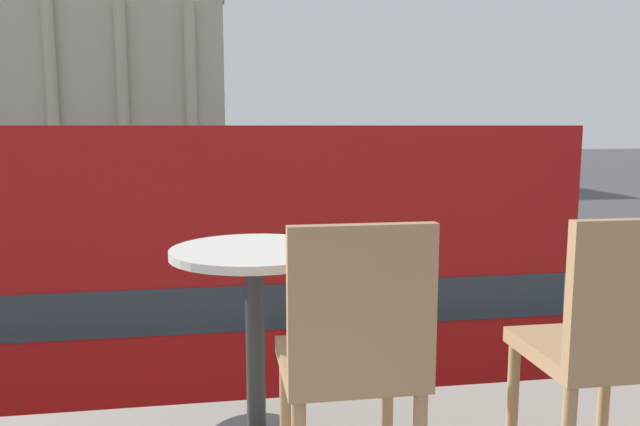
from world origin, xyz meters
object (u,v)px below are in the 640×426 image
object	(u,v)px
plaza_building_left	(72,77)
pedestrian_red	(422,241)
traffic_light_near	(522,197)
double_decker_bus	(29,294)
traffic_light_mid	(177,176)
pedestrian_yellow	(317,201)
cafe_dining_table	(255,301)
cafe_chair_1	(606,343)
cafe_chair_0	(353,355)

from	to	relation	value
plaza_building_left	pedestrian_red	size ratio (longest dim) A/B	17.02
pedestrian_red	traffic_light_near	bearing A→B (deg)	151.22
double_decker_bus	pedestrian_red	xyz separation A→B (m)	(7.78, 9.73, -1.42)
traffic_light_mid	pedestrian_yellow	xyz separation A→B (m)	(5.57, 3.04, -1.37)
plaza_building_left	traffic_light_mid	world-z (taller)	plaza_building_left
cafe_dining_table	traffic_light_mid	distance (m)	20.81
traffic_light_mid	cafe_dining_table	bearing A→B (deg)	-85.48
cafe_chair_1	plaza_building_left	bearing A→B (deg)	100.85
double_decker_bus	pedestrian_red	distance (m)	12.54
cafe_dining_table	pedestrian_yellow	xyz separation A→B (m)	(3.94, 23.75, -2.56)
double_decker_bus	traffic_light_near	distance (m)	11.61
cafe_dining_table	pedestrian_yellow	distance (m)	24.21
cafe_chair_0	pedestrian_yellow	distance (m)	24.68
pedestrian_yellow	cafe_chair_1	bearing A→B (deg)	-72.92
traffic_light_mid	cafe_chair_0	bearing A→B (deg)	-84.92
cafe_chair_1	plaza_building_left	size ratio (longest dim) A/B	0.03
double_decker_bus	plaza_building_left	distance (m)	53.44
double_decker_bus	cafe_chair_1	world-z (taller)	double_decker_bus
double_decker_bus	traffic_light_near	bearing A→B (deg)	39.69
cafe_dining_table	pedestrian_red	bearing A→B (deg)	69.23
double_decker_bus	cafe_chair_1	size ratio (longest dim) A/B	12.60
traffic_light_mid	pedestrian_yellow	size ratio (longest dim) A/B	2.09
double_decker_bus	plaza_building_left	xyz separation A→B (m)	(-10.64, 52.02, 6.09)
cafe_chair_1	pedestrian_red	world-z (taller)	cafe_chair_1
cafe_chair_1	traffic_light_mid	distance (m)	21.46
traffic_light_mid	double_decker_bus	bearing A→B (deg)	-92.14
traffic_light_near	pedestrian_yellow	xyz separation A→B (m)	(-3.16, 11.93, -1.46)
cafe_dining_table	plaza_building_left	distance (m)	58.56
plaza_building_left	double_decker_bus	bearing A→B (deg)	-78.43
plaza_building_left	pedestrian_yellow	bearing A→B (deg)	-63.13
pedestrian_red	pedestrian_yellow	bearing A→B (deg)	-47.44
double_decker_bus	cafe_chair_1	distance (m)	6.47
pedestrian_yellow	double_decker_bus	bearing A→B (deg)	-84.21
traffic_light_near	cafe_dining_table	bearing A→B (deg)	-120.98
cafe_chair_0	cafe_chair_1	bearing A→B (deg)	0.10
cafe_chair_0	traffic_light_mid	bearing A→B (deg)	97.23
cafe_chair_1	pedestrian_yellow	size ratio (longest dim) A/B	0.53
cafe_chair_0	pedestrian_red	world-z (taller)	cafe_chair_0
double_decker_bus	pedestrian_yellow	size ratio (longest dim) A/B	6.67
cafe_dining_table	cafe_chair_0	size ratio (longest dim) A/B	0.80
cafe_chair_0	pedestrian_yellow	xyz separation A→B (m)	(3.69, 24.27, -2.54)
cafe_chair_1	pedestrian_red	bearing A→B (deg)	70.66
traffic_light_mid	pedestrian_red	bearing A→B (deg)	-40.18
cafe_dining_table	double_decker_bus	bearing A→B (deg)	114.45
cafe_chair_1	double_decker_bus	bearing A→B (deg)	118.04
pedestrian_red	double_decker_bus	bearing A→B (deg)	83.86
cafe_chair_0	cafe_chair_1	size ratio (longest dim) A/B	1.00
cafe_chair_1	traffic_light_near	xyz separation A→B (m)	(6.07, 12.37, -1.07)
double_decker_bus	cafe_dining_table	world-z (taller)	double_decker_bus
plaza_building_left	traffic_light_mid	size ratio (longest dim) A/B	7.54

